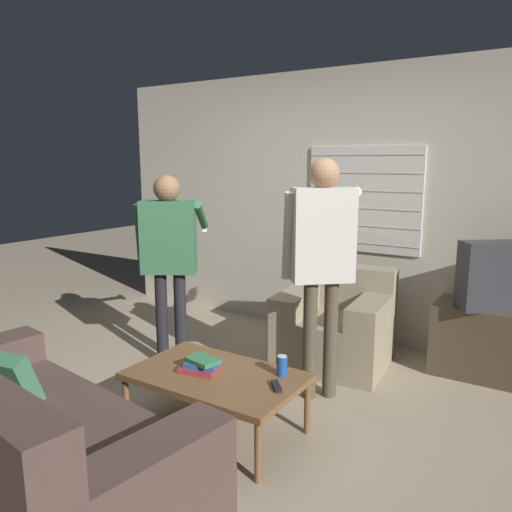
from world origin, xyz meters
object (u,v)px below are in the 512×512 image
(couch_blue, at_px, (19,446))
(armchair_beige, at_px, (335,326))
(soda_can, at_px, (282,366))
(spare_remote, at_px, (276,386))
(book_stack, at_px, (201,365))
(coffee_table, at_px, (216,379))
(person_left_standing, at_px, (169,246))
(tv, at_px, (509,275))
(person_right_standing, at_px, (322,249))

(couch_blue, bearing_deg, armchair_beige, 84.30)
(soda_can, bearing_deg, spare_remote, -70.51)
(book_stack, xyz_separation_m, soda_can, (0.45, 0.22, 0.02))
(couch_blue, distance_m, spare_remote, 1.37)
(coffee_table, distance_m, book_stack, 0.12)
(person_left_standing, distance_m, spare_remote, 1.67)
(armchair_beige, height_order, book_stack, armchair_beige)
(book_stack, height_order, soda_can, soda_can)
(tv, bearing_deg, book_stack, 13.20)
(coffee_table, xyz_separation_m, person_right_standing, (0.33, 0.80, 0.73))
(couch_blue, relative_size, soda_can, 16.25)
(book_stack, bearing_deg, person_right_standing, 62.78)
(couch_blue, bearing_deg, soda_can, 65.75)
(person_left_standing, bearing_deg, coffee_table, -66.91)
(soda_can, bearing_deg, tv, 57.31)
(spare_remote, bearing_deg, book_stack, 142.95)
(couch_blue, distance_m, book_stack, 1.09)
(armchair_beige, distance_m, tv, 1.40)
(coffee_table, xyz_separation_m, soda_can, (0.36, 0.20, 0.10))
(person_right_standing, bearing_deg, soda_can, -127.44)
(coffee_table, relative_size, person_left_standing, 0.67)
(coffee_table, bearing_deg, person_right_standing, 67.70)
(couch_blue, xyz_separation_m, book_stack, (0.32, 1.03, 0.13))
(tv, height_order, person_left_standing, person_left_standing)
(couch_blue, relative_size, coffee_table, 1.92)
(book_stack, bearing_deg, soda_can, 26.09)
(tv, bearing_deg, armchair_beige, -20.35)
(person_right_standing, xyz_separation_m, spare_remote, (0.09, -0.78, -0.69))
(book_stack, bearing_deg, person_left_standing, 141.14)
(couch_blue, height_order, person_right_standing, person_right_standing)
(armchair_beige, height_order, tv, tv)
(couch_blue, xyz_separation_m, person_left_standing, (-0.57, 1.75, 0.70))
(book_stack, relative_size, spare_remote, 2.16)
(person_right_standing, bearing_deg, couch_blue, -152.23)
(coffee_table, height_order, person_left_standing, person_left_standing)
(couch_blue, bearing_deg, coffee_table, 75.87)
(person_left_standing, height_order, book_stack, person_left_standing)
(armchair_beige, relative_size, soda_can, 7.50)
(armchair_beige, distance_m, person_left_standing, 1.54)
(book_stack, bearing_deg, armchair_beige, 79.65)
(couch_blue, xyz_separation_m, coffee_table, (0.42, 1.05, 0.05))
(coffee_table, relative_size, spare_remote, 8.67)
(person_right_standing, distance_m, spare_remote, 1.04)
(person_right_standing, bearing_deg, book_stack, -157.45)
(person_left_standing, bearing_deg, tv, -6.34)
(book_stack, distance_m, spare_remote, 0.52)
(person_right_standing, bearing_deg, spare_remote, -123.58)
(book_stack, bearing_deg, spare_remote, 5.55)
(soda_can, bearing_deg, person_left_standing, 159.79)
(armchair_beige, xyz_separation_m, book_stack, (-0.27, -1.47, 0.11))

